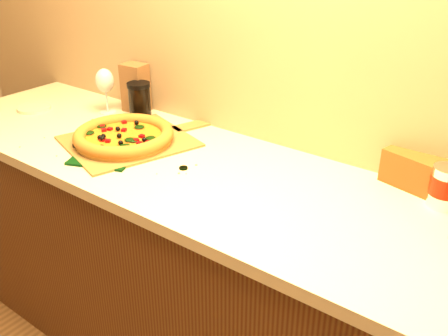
# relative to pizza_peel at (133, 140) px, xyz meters

# --- Properties ---
(cabinet) EXTENTS (2.80, 0.65, 0.86)m
(cabinet) POSITION_rel_pizza_peel_xyz_m (0.53, -0.02, -0.47)
(cabinet) COLOR #421E0E
(cabinet) RESTS_ON ground
(countertop) EXTENTS (2.84, 0.68, 0.04)m
(countertop) POSITION_rel_pizza_peel_xyz_m (0.53, -0.02, -0.02)
(countertop) COLOR beige
(countertop) RESTS_ON cabinet
(pizza_peel) EXTENTS (0.52, 0.64, 0.01)m
(pizza_peel) POSITION_rel_pizza_peel_xyz_m (0.00, 0.00, 0.00)
(pizza_peel) COLOR brown
(pizza_peel) RESTS_ON countertop
(pizza) EXTENTS (0.37, 0.37, 0.05)m
(pizza) POSITION_rel_pizza_peel_xyz_m (-0.01, -0.04, 0.03)
(pizza) COLOR #C08D30
(pizza) RESTS_ON pizza_peel
(cutting_board) EXTENTS (0.31, 0.36, 0.02)m
(cutting_board) POSITION_rel_pizza_peel_xyz_m (0.00, -0.11, 0.00)
(cutting_board) COLOR black
(cutting_board) RESTS_ON countertop
(bottle_cap) EXTENTS (0.03, 0.03, 0.01)m
(bottle_cap) POSITION_rel_pizza_peel_xyz_m (0.31, -0.06, -0.00)
(bottle_cap) COLOR black
(bottle_cap) RESTS_ON countertop
(coffee_canister) EXTENTS (0.09, 0.09, 0.13)m
(coffee_canister) POSITION_rel_pizza_peel_xyz_m (1.08, 0.22, 0.06)
(coffee_canister) COLOR silver
(coffee_canister) RESTS_ON countertop
(wine_glass) EXTENTS (0.08, 0.08, 0.20)m
(wine_glass) POSITION_rel_pizza_peel_xyz_m (-0.32, 0.15, 0.13)
(wine_glass) COLOR silver
(wine_glass) RESTS_ON countertop
(paper_bag) EXTENTS (0.11, 0.09, 0.21)m
(paper_bag) POSITION_rel_pizza_peel_xyz_m (-0.24, 0.25, 0.10)
(paper_bag) COLOR brown
(paper_bag) RESTS_ON countertop
(dark_jar) EXTENTS (0.10, 0.10, 0.15)m
(dark_jar) POSITION_rel_pizza_peel_xyz_m (-0.16, 0.20, 0.07)
(dark_jar) COLOR black
(dark_jar) RESTS_ON countertop
(side_plate) EXTENTS (0.14, 0.14, 0.01)m
(side_plate) POSITION_rel_pizza_peel_xyz_m (-0.61, -0.02, 0.00)
(side_plate) COLOR beige
(side_plate) RESTS_ON countertop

